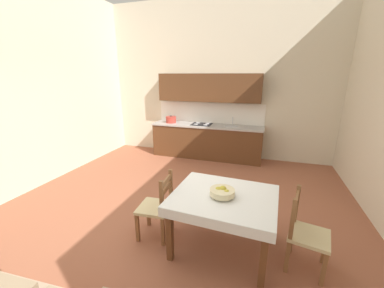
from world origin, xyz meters
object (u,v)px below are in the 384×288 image
(dining_chair_tv_side, at_px, (157,207))
(dining_chair_window_side, at_px, (305,233))
(kitchen_cabinetry, at_px, (207,126))
(fruit_bowl, at_px, (222,192))
(dining_table, at_px, (223,204))

(dining_chair_tv_side, xyz_separation_m, dining_chair_window_side, (1.84, 0.01, 0.00))
(kitchen_cabinetry, relative_size, fruit_bowl, 9.76)
(dining_table, bearing_deg, dining_chair_window_side, -1.37)
(kitchen_cabinetry, height_order, dining_chair_window_side, kitchen_cabinetry)
(kitchen_cabinetry, bearing_deg, dining_chair_window_side, -59.29)
(fruit_bowl, bearing_deg, dining_table, 63.38)
(dining_table, xyz_separation_m, dining_chair_tv_side, (-0.89, -0.03, -0.18))
(dining_table, relative_size, fruit_bowl, 4.37)
(dining_table, distance_m, dining_chair_tv_side, 0.91)
(dining_chair_tv_side, height_order, fruit_bowl, dining_chair_tv_side)
(dining_chair_window_side, bearing_deg, kitchen_cabinetry, 120.71)
(dining_chair_tv_side, bearing_deg, dining_table, 2.21)
(dining_table, bearing_deg, dining_chair_tv_side, -177.79)
(dining_chair_tv_side, bearing_deg, kitchen_cabinetry, 92.86)
(kitchen_cabinetry, height_order, fruit_bowl, kitchen_cabinetry)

